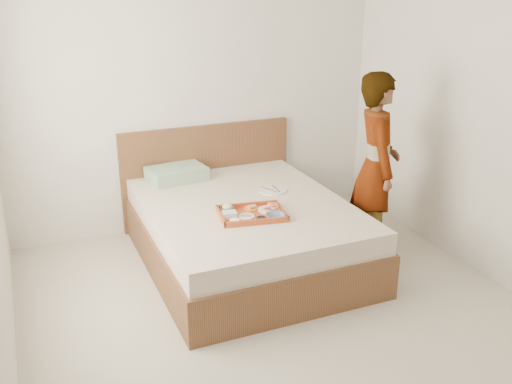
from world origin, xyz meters
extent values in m
cube|color=#BEB3A0|center=(0.00, 0.00, 0.00)|extent=(3.50, 4.00, 0.01)
cube|color=silver|center=(0.00, 2.00, 1.30)|extent=(3.50, 0.01, 2.60)
cube|color=brown|center=(0.07, 1.00, 0.27)|extent=(1.65, 2.00, 0.53)
cube|color=brown|center=(0.07, 1.97, 0.47)|extent=(1.65, 0.06, 0.95)
cube|color=#9EB89E|center=(-0.29, 1.76, 0.59)|extent=(0.54, 0.40, 0.12)
cube|color=#BE4718|center=(0.01, 0.72, 0.55)|extent=(0.55, 0.44, 0.05)
cylinder|color=white|center=(0.16, 0.75, 0.55)|extent=(0.20, 0.20, 0.01)
imported|color=#1C2649|center=(0.14, 0.58, 0.56)|extent=(0.16, 0.16, 0.03)
cylinder|color=black|center=(0.02, 0.59, 0.56)|extent=(0.08, 0.08, 0.03)
cylinder|color=white|center=(-0.05, 0.70, 0.55)|extent=(0.14, 0.14, 0.01)
cylinder|color=orange|center=(0.04, 0.83, 0.55)|extent=(0.14, 0.14, 0.01)
imported|color=#1C2649|center=(-0.14, 0.86, 0.56)|extent=(0.13, 0.13, 0.03)
cube|color=silver|center=(-0.17, 0.74, 0.57)|extent=(0.12, 0.10, 0.05)
cylinder|color=white|center=(-0.17, 0.63, 0.56)|extent=(0.08, 0.08, 0.03)
cylinder|color=white|center=(0.39, 1.16, 0.54)|extent=(0.26, 0.26, 0.01)
imported|color=beige|center=(1.12, 0.73, 0.78)|extent=(0.56, 0.67, 1.56)
camera|label=1|loc=(-1.55, -2.99, 2.23)|focal=40.22mm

